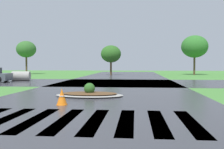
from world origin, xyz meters
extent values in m
cube|color=#35353A|center=(0.00, 10.00, 0.00)|extent=(10.34, 80.00, 0.01)
cube|color=#35353A|center=(0.00, 19.73, 0.00)|extent=(90.00, 9.31, 0.01)
cube|color=white|center=(-2.25, 4.56, 0.00)|extent=(0.45, 3.48, 0.01)
cube|color=white|center=(-1.35, 4.56, 0.00)|extent=(0.45, 3.48, 0.01)
cube|color=white|center=(-0.45, 4.56, 0.00)|extent=(0.45, 3.48, 0.01)
cube|color=white|center=(0.45, 4.56, 0.00)|extent=(0.45, 3.48, 0.01)
cube|color=white|center=(1.35, 4.56, 0.00)|extent=(0.45, 3.48, 0.01)
cube|color=white|center=(2.25, 4.56, 0.00)|extent=(0.45, 3.48, 0.01)
cube|color=white|center=(3.15, 4.56, 0.00)|extent=(0.45, 3.48, 0.01)
ellipsoid|color=#9E9B93|center=(-0.72, 10.11, 0.06)|extent=(3.45, 1.96, 0.12)
ellipsoid|color=brown|center=(-0.72, 10.11, 0.15)|extent=(2.83, 1.61, 0.10)
sphere|color=#2D6023|center=(-0.72, 10.11, 0.40)|extent=(0.56, 0.56, 0.56)
cylinder|color=black|center=(-10.47, 20.32, 0.32)|extent=(0.66, 0.29, 0.64)
cylinder|color=#9E9B93|center=(-9.48, 21.34, 0.46)|extent=(1.80, 1.17, 0.92)
cone|color=orange|center=(-1.32, 7.24, 0.33)|extent=(0.43, 0.43, 0.67)
torus|color=white|center=(-1.32, 7.24, 0.37)|extent=(0.26, 0.26, 0.04)
cube|color=orange|center=(-1.32, 7.24, 0.01)|extent=(0.36, 0.36, 0.03)
cylinder|color=#4C3823|center=(-15.82, 37.17, 1.45)|extent=(0.28, 0.28, 2.90)
ellipsoid|color=#33662A|center=(-15.82, 37.17, 3.98)|extent=(3.10, 3.10, 2.64)
cylinder|color=#4C3823|center=(-2.01, 35.11, 1.04)|extent=(0.28, 0.28, 2.07)
ellipsoid|color=#2D6021|center=(-2.01, 35.11, 3.11)|extent=(2.96, 2.96, 2.52)
cylinder|color=#4C3823|center=(10.33, 36.56, 1.43)|extent=(0.28, 0.28, 2.86)
ellipsoid|color=#2F7029|center=(10.33, 36.56, 4.22)|extent=(3.89, 3.89, 3.30)
camera|label=1|loc=(1.61, -2.83, 1.65)|focal=41.45mm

